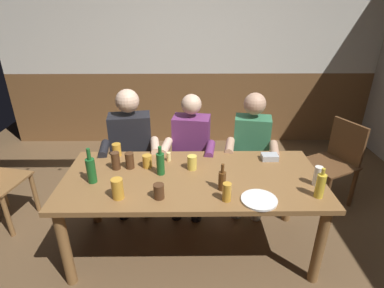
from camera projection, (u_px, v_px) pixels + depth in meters
name	position (u px, v px, depth m)	size (l,w,h in m)	color
ground_plane	(192.00, 248.00, 2.73)	(6.27, 6.27, 0.00)	brown
back_wall_upper	(190.00, 14.00, 4.07)	(5.23, 0.12, 1.55)	silver
back_wall_wainscot	(190.00, 107.00, 4.62)	(5.23, 0.12, 1.04)	brown
dining_table	(192.00, 186.00, 2.48)	(2.04, 0.89, 0.72)	brown
person_0	(131.00, 144.00, 3.07)	(0.58, 0.57, 1.23)	black
person_1	(190.00, 149.00, 3.07)	(0.54, 0.57, 1.18)	#6B2D66
person_2	(251.00, 147.00, 3.08)	(0.54, 0.57, 1.19)	#33724C
chair_empty_near_right	(335.00, 160.00, 3.21)	(0.59, 0.59, 0.88)	brown
table_candle	(169.00, 157.00, 2.66)	(0.04, 0.04, 0.08)	#F9E08C
condiment_caddy	(270.00, 157.00, 2.69)	(0.14, 0.10, 0.05)	#B2B7BC
plate_0	(259.00, 200.00, 2.15)	(0.25, 0.25, 0.01)	white
bottle_0	(91.00, 170.00, 2.33)	(0.07, 0.07, 0.28)	#195923
bottle_1	(160.00, 163.00, 2.44)	(0.06, 0.06, 0.24)	#195923
bottle_2	(222.00, 180.00, 2.25)	(0.06, 0.06, 0.21)	#593314
bottle_3	(320.00, 185.00, 2.16)	(0.06, 0.06, 0.23)	gold
pint_glass_0	(192.00, 162.00, 2.53)	(0.08, 0.08, 0.12)	#E5C64C
pint_glass_1	(159.00, 191.00, 2.16)	(0.08, 0.08, 0.11)	#4C2D19
pint_glass_2	(116.00, 161.00, 2.52)	(0.07, 0.07, 0.15)	#4C2D19
pint_glass_3	(227.00, 192.00, 2.13)	(0.06, 0.06, 0.14)	gold
pint_glass_4	(118.00, 189.00, 2.15)	(0.08, 0.08, 0.15)	gold
pint_glass_5	(147.00, 161.00, 2.56)	(0.08, 0.08, 0.11)	gold
pint_glass_6	(318.00, 176.00, 2.30)	(0.06, 0.06, 0.15)	white
pint_glass_7	(117.00, 150.00, 2.75)	(0.08, 0.08, 0.11)	gold
pint_glass_8	(130.00, 161.00, 2.54)	(0.07, 0.07, 0.14)	#4C2D19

